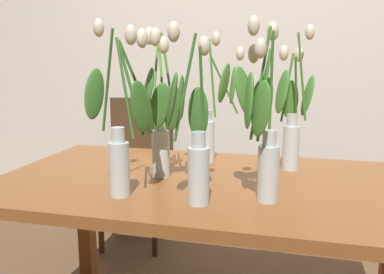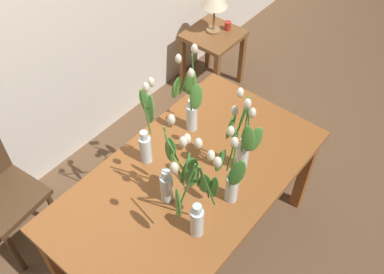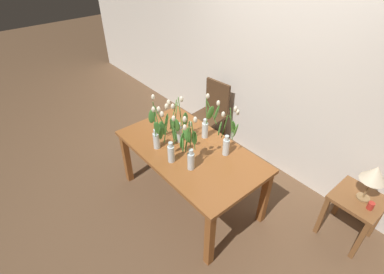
% 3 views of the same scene
% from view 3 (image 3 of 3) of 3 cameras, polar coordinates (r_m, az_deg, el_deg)
% --- Properties ---
extents(ground_plane, '(18.00, 18.00, 0.00)m').
position_cam_3_polar(ground_plane, '(3.54, -0.34, -11.83)').
color(ground_plane, brown).
extents(room_wall_rear, '(9.00, 0.10, 2.70)m').
position_cam_3_polar(room_wall_rear, '(3.57, 16.12, 13.82)').
color(room_wall_rear, silver).
rests_on(room_wall_rear, ground).
extents(dining_table, '(1.60, 0.90, 0.74)m').
position_cam_3_polar(dining_table, '(3.09, -0.38, -3.74)').
color(dining_table, brown).
rests_on(dining_table, ground).
extents(tulip_vase_0, '(0.17, 0.20, 0.57)m').
position_cam_3_polar(tulip_vase_0, '(2.67, -0.58, -2.31)').
color(tulip_vase_0, silver).
rests_on(tulip_vase_0, dining_table).
extents(tulip_vase_1, '(0.18, 0.23, 0.58)m').
position_cam_3_polar(tulip_vase_1, '(2.87, 7.09, -0.14)').
color(tulip_vase_1, silver).
rests_on(tulip_vase_1, dining_table).
extents(tulip_vase_2, '(0.15, 0.20, 0.57)m').
position_cam_3_polar(tulip_vase_2, '(3.00, -2.76, 1.91)').
color(tulip_vase_2, silver).
rests_on(tulip_vase_2, dining_table).
extents(tulip_vase_3, '(0.25, 0.21, 0.58)m').
position_cam_3_polar(tulip_vase_3, '(2.93, -6.79, 1.38)').
color(tulip_vase_3, silver).
rests_on(tulip_vase_3, dining_table).
extents(tulip_vase_4, '(0.18, 0.16, 0.56)m').
position_cam_3_polar(tulip_vase_4, '(3.09, 3.11, 2.68)').
color(tulip_vase_4, silver).
rests_on(tulip_vase_4, dining_table).
extents(tulip_vase_5, '(0.14, 0.20, 0.55)m').
position_cam_3_polar(tulip_vase_5, '(2.79, -4.35, -1.80)').
color(tulip_vase_5, silver).
rests_on(tulip_vase_5, dining_table).
extents(dining_chair, '(0.44, 0.44, 0.93)m').
position_cam_3_polar(dining_chair, '(4.11, 4.05, 5.31)').
color(dining_chair, '#4C331E').
rests_on(dining_chair, ground).
extents(side_table, '(0.44, 0.44, 0.55)m').
position_cam_3_polar(side_table, '(3.29, 29.51, -11.77)').
color(side_table, brown).
rests_on(side_table, ground).
extents(table_lamp, '(0.22, 0.22, 0.40)m').
position_cam_3_polar(table_lamp, '(3.04, 32.39, -6.28)').
color(table_lamp, olive).
rests_on(table_lamp, side_table).
extents(pillar_candle, '(0.06, 0.06, 0.07)m').
position_cam_3_polar(pillar_candle, '(3.13, 31.81, -11.47)').
color(pillar_candle, '#B72D23').
rests_on(pillar_candle, side_table).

